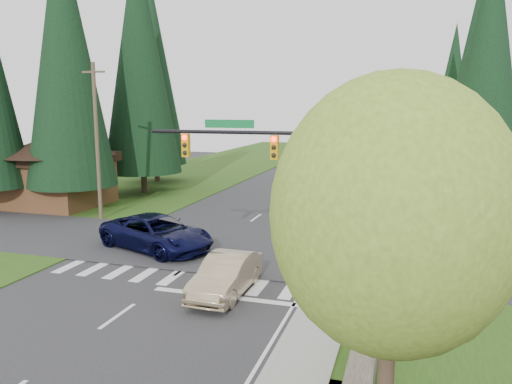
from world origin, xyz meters
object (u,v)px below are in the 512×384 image
at_px(sedan_champagne, 226,275).
at_px(parked_car_e, 372,162).
at_px(parked_car_b, 340,188).
at_px(suv_navy, 157,233).
at_px(parked_car_c, 362,180).
at_px(parked_car_a, 346,206).
at_px(parked_car_d, 367,168).

bearing_deg(sedan_champagne, parked_car_e, 87.68).
bearing_deg(parked_car_b, suv_navy, -112.10).
xyz_separation_m(sedan_champagne, parked_car_c, (2.70, 27.73, 0.03)).
xyz_separation_m(parked_car_a, parked_car_e, (-0.36, 28.44, -0.01)).
bearing_deg(parked_car_e, parked_car_a, -82.36).
xyz_separation_m(parked_car_a, parked_car_d, (-0.40, 21.58, 0.10)).
distance_m(parked_car_a, parked_car_b, 7.84).
bearing_deg(parked_car_c, parked_car_e, 87.51).
bearing_deg(parked_car_e, suv_navy, -94.37).
height_order(sedan_champagne, parked_car_a, sedan_champagne).
bearing_deg(parked_car_b, parked_car_d, 83.80).
distance_m(sedan_champagne, parked_car_b, 23.50).
distance_m(parked_car_c, parked_car_d, 9.60).
relative_size(parked_car_a, parked_car_e, 0.87).
relative_size(parked_car_b, parked_car_e, 0.99).
bearing_deg(suv_navy, parked_car_c, 1.56).
height_order(suv_navy, parked_car_d, suv_navy).
distance_m(parked_car_a, parked_car_c, 11.99).
xyz_separation_m(suv_navy, parked_car_d, (7.84, 32.64, -0.12)).
bearing_deg(suv_navy, sedan_champagne, -108.98).
distance_m(suv_navy, parked_car_a, 13.79).
bearing_deg(suv_navy, parked_car_e, 9.95).
bearing_deg(parked_car_a, sedan_champagne, -93.56).
height_order(sedan_champagne, parked_car_c, parked_car_c).
relative_size(suv_navy, parked_car_c, 1.33).
xyz_separation_m(suv_navy, parked_car_c, (8.24, 23.05, -0.09)).
bearing_deg(suv_navy, parked_car_b, 1.21).
height_order(suv_navy, parked_car_e, suv_navy).
bearing_deg(sedan_champagne, parked_car_d, 87.19).
xyz_separation_m(parked_car_c, parked_car_d, (-0.40, 9.59, -0.02)).
distance_m(sedan_champagne, parked_car_e, 44.25).
distance_m(parked_car_b, parked_car_e, 20.75).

